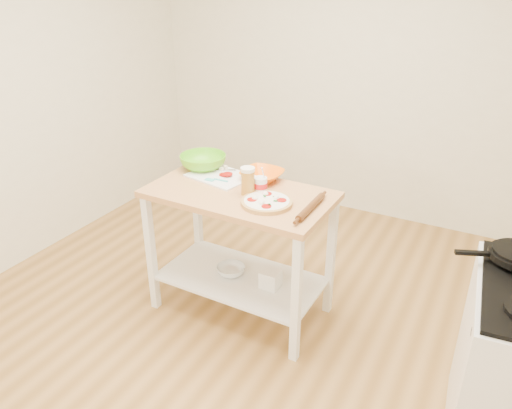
{
  "coord_description": "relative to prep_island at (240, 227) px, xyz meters",
  "views": [
    {
      "loc": [
        1.32,
        -2.13,
        2.19
      ],
      "look_at": [
        0.03,
        0.29,
        0.87
      ],
      "focal_mm": 35.0,
      "sensor_mm": 36.0,
      "label": 1
    }
  ],
  "objects": [
    {
      "name": "yogurt_tub",
      "position": [
        0.12,
        0.05,
        0.3
      ],
      "size": [
        0.08,
        0.08,
        0.18
      ],
      "color": "white",
      "rests_on": "prep_island"
    },
    {
      "name": "shelf_glass_bowl",
      "position": [
        -0.08,
        -0.0,
        -0.36
      ],
      "size": [
        0.26,
        0.26,
        0.06
      ],
      "primitive_type": "imported",
      "rotation": [
        0.0,
        0.0,
        -0.43
      ],
      "color": "silver",
      "rests_on": "prep_island"
    },
    {
      "name": "shelf_bin",
      "position": [
        0.23,
        -0.0,
        -0.33
      ],
      "size": [
        0.12,
        0.12,
        0.12
      ],
      "primitive_type": "cube",
      "rotation": [
        0.0,
        0.0,
        -0.02
      ],
      "color": "white",
      "rests_on": "prep_island"
    },
    {
      "name": "knife",
      "position": [
        -0.34,
        0.19,
        0.27
      ],
      "size": [
        0.25,
        0.15,
        0.01
      ],
      "rotation": [
        0.0,
        0.0,
        0.47
      ],
      "color": "silver",
      "rests_on": "cutting_board"
    },
    {
      "name": "cutting_board",
      "position": [
        -0.24,
        0.15,
        0.26
      ],
      "size": [
        0.45,
        0.37,
        0.04
      ],
      "rotation": [
        0.0,
        0.0,
        -0.2
      ],
      "color": "white",
      "rests_on": "prep_island"
    },
    {
      "name": "prep_island",
      "position": [
        0.0,
        0.0,
        0.0
      ],
      "size": [
        1.18,
        0.65,
        0.9
      ],
      "rotation": [
        0.0,
        0.0,
        -0.02
      ],
      "color": "tan",
      "rests_on": "ground"
    },
    {
      "name": "beer_pint",
      "position": [
        0.07,
        -0.01,
        0.34
      ],
      "size": [
        0.09,
        0.09,
        0.18
      ],
      "color": "#A97426",
      "rests_on": "prep_island"
    },
    {
      "name": "spatula",
      "position": [
        -0.21,
        0.06,
        0.27
      ],
      "size": [
        0.15,
        0.05,
        0.01
      ],
      "rotation": [
        0.0,
        0.0,
        0.03
      ],
      "color": "#49C7C2",
      "rests_on": "cutting_board"
    },
    {
      "name": "orange_bowl",
      "position": [
        0.04,
        0.23,
        0.28
      ],
      "size": [
        0.28,
        0.28,
        0.07
      ],
      "primitive_type": "imported",
      "rotation": [
        0.0,
        0.0,
        -0.05
      ],
      "color": "orange",
      "rests_on": "prep_island"
    },
    {
      "name": "green_bowl",
      "position": [
        -0.42,
        0.23,
        0.3
      ],
      "size": [
        0.33,
        0.33,
        0.1
      ],
      "primitive_type": "imported",
      "rotation": [
        0.0,
        0.0,
        -0.05
      ],
      "color": "#5DC119",
      "rests_on": "prep_island"
    },
    {
      "name": "room_shell",
      "position": [
        0.12,
        -0.34,
        0.7
      ],
      "size": [
        4.04,
        4.54,
        2.74
      ],
      "color": "#A6773D",
      "rests_on": "ground"
    },
    {
      "name": "rolling_pin",
      "position": [
        0.49,
        -0.03,
        0.27
      ],
      "size": [
        0.04,
        0.35,
        0.04
      ],
      "primitive_type": "cylinder",
      "rotation": [
        1.57,
        0.0,
        -0.0
      ],
      "color": "#572F14",
      "rests_on": "prep_island"
    },
    {
      "name": "pizza",
      "position": [
        0.23,
        -0.08,
        0.27
      ],
      "size": [
        0.31,
        0.31,
        0.05
      ],
      "rotation": [
        0.0,
        0.0,
        0.18
      ],
      "color": "tan",
      "rests_on": "prep_island"
    }
  ]
}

